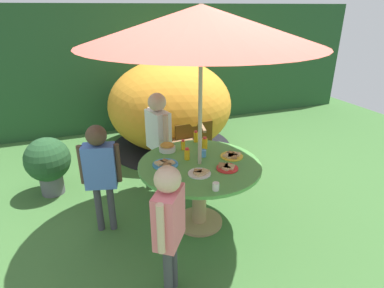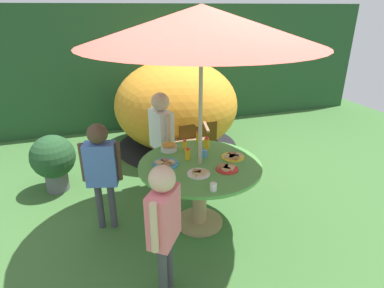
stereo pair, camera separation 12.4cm
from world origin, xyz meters
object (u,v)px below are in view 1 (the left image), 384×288
object	(u,v)px
plate_center_front	(232,156)
child_in_white_shirt	(158,130)
plate_near_right	(227,168)
juice_bottle_mid_left	(205,143)
potted_plant	(48,162)
juice_bottle_mid_right	(183,145)
plate_near_left	(200,173)
cup_far	(216,186)
juice_bottle_far_right	(196,137)
wooden_chair	(183,133)
child_in_blue_shirt	(100,166)
juice_bottle_center_back	(169,176)
plate_far_left	(165,164)
dome_tent	(170,105)
garden_table	(199,178)
child_in_pink_shirt	(169,217)
juice_bottle_front_edge	(187,154)
patio_umbrella	(201,25)
snack_bowl	(167,147)
cup_near	(203,153)

from	to	relation	value
plate_center_front	child_in_white_shirt	bearing A→B (deg)	125.44
plate_near_right	juice_bottle_mid_left	world-z (taller)	juice_bottle_mid_left
potted_plant	child_in_white_shirt	bearing A→B (deg)	-16.86
juice_bottle_mid_right	plate_near_left	bearing A→B (deg)	-94.01
cup_far	potted_plant	bearing A→B (deg)	129.48
plate_near_left	juice_bottle_far_right	size ratio (longest dim) A/B	1.60
wooden_chair	cup_far	world-z (taller)	wooden_chair
child_in_blue_shirt	child_in_white_shirt	bearing A→B (deg)	52.60
juice_bottle_center_back	plate_far_left	bearing A→B (deg)	80.00
plate_near_right	dome_tent	bearing A→B (deg)	86.58
juice_bottle_far_right	juice_bottle_mid_right	xyz separation A→B (m)	(-0.20, -0.15, -0.01)
garden_table	child_in_pink_shirt	xyz separation A→B (m)	(-0.54, -0.75, 0.18)
juice_bottle_front_edge	plate_center_front	bearing A→B (deg)	-13.56
plate_near_left	patio_umbrella	bearing A→B (deg)	68.26
potted_plant	plate_far_left	distance (m)	1.59
dome_tent	child_in_blue_shirt	size ratio (longest dim) A/B	1.80
dome_tent	juice_bottle_mid_left	xyz separation A→B (m)	(-0.14, -1.72, 0.07)
plate_near_left	cup_far	xyz separation A→B (m)	(0.02, -0.30, 0.02)
wooden_chair	child_in_blue_shirt	distance (m)	1.48
juice_bottle_front_edge	snack_bowl	bearing A→B (deg)	115.14
potted_plant	child_in_blue_shirt	distance (m)	1.12
cup_near	juice_bottle_far_right	bearing A→B (deg)	79.39
child_in_pink_shirt	cup_far	xyz separation A→B (m)	(0.48, 0.25, 0.01)
cup_near	child_in_pink_shirt	bearing A→B (deg)	-125.41
dome_tent	plate_center_front	world-z (taller)	dome_tent
plate_center_front	juice_bottle_mid_right	world-z (taller)	juice_bottle_mid_right
patio_umbrella	juice_bottle_far_right	bearing A→B (deg)	72.60
patio_umbrella	plate_center_front	world-z (taller)	patio_umbrella
patio_umbrella	child_in_pink_shirt	bearing A→B (deg)	-125.71
patio_umbrella	cup_near	size ratio (longest dim) A/B	30.39
plate_center_front	snack_bowl	bearing A→B (deg)	146.74
plate_near_left	plate_near_right	distance (m)	0.28
cup_near	cup_far	size ratio (longest dim) A/B	1.04
child_in_white_shirt	child_in_pink_shirt	distance (m)	1.58
plate_center_front	juice_bottle_mid_left	distance (m)	0.35
child_in_white_shirt	plate_near_left	size ratio (longest dim) A/B	5.82
child_in_blue_shirt	juice_bottle_center_back	bearing A→B (deg)	-27.04
potted_plant	snack_bowl	world-z (taller)	snack_bowl
dome_tent	child_in_white_shirt	world-z (taller)	dome_tent
child_in_white_shirt	juice_bottle_center_back	xyz separation A→B (m)	(-0.18, -1.03, -0.03)
juice_bottle_mid_right	juice_bottle_front_edge	bearing A→B (deg)	-100.14
plate_center_front	juice_bottle_mid_right	xyz separation A→B (m)	(-0.40, 0.34, 0.04)
patio_umbrella	dome_tent	xyz separation A→B (m)	(0.33, 2.04, -1.27)
potted_plant	juice_bottle_far_right	distance (m)	1.76
cup_near	child_in_white_shirt	bearing A→B (deg)	113.23
patio_umbrella	wooden_chair	world-z (taller)	patio_umbrella
juice_bottle_far_right	juice_bottle_center_back	xyz separation A→B (m)	(-0.54, -0.76, -0.01)
child_in_blue_shirt	juice_bottle_mid_right	distance (m)	0.88
plate_near_right	patio_umbrella	bearing A→B (deg)	135.20
garden_table	child_in_white_shirt	xyz separation A→B (m)	(-0.19, 0.80, 0.25)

